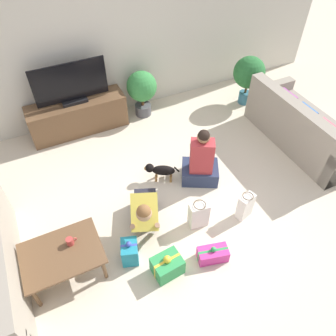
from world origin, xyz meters
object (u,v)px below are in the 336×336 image
at_px(potted_plant_back_right, 142,89).
at_px(gift_bag_a, 199,215).
at_px(tv, 71,86).
at_px(potted_plant_corner_right, 249,74).
at_px(dog, 160,170).
at_px(gift_bag_b, 245,206).
at_px(tv_console, 78,116).
at_px(person_kneeling, 145,211).
at_px(mug, 70,241).
at_px(gift_box_b, 130,252).
at_px(gift_box_c, 213,254).
at_px(coffee_table, 62,255).
at_px(sofa_right, 302,128).
at_px(person_sitting, 201,163).
at_px(gift_box_a, 167,266).

height_order(potted_plant_back_right, gift_bag_a, potted_plant_back_right).
distance_m(tv, potted_plant_corner_right, 3.07).
xyz_separation_m(dog, gift_bag_b, (0.73, -1.07, 0.00)).
bearing_deg(tv, tv_console, 0.00).
xyz_separation_m(person_kneeling, mug, (-0.94, -0.12, 0.13)).
distance_m(gift_box_b, gift_box_c, 0.99).
bearing_deg(tv, coffee_table, -108.21).
bearing_deg(mug, person_kneeling, 7.56).
height_order(coffee_table, mug, mug).
height_order(sofa_right, dog, sofa_right).
height_order(coffee_table, tv_console, tv_console).
bearing_deg(gift_bag_b, gift_box_c, -152.37).
bearing_deg(tv_console, tv, 0.00).
bearing_deg(dog, person_sitting, 93.94).
bearing_deg(person_sitting, mug, 43.27).
bearing_deg(tv_console, person_kneeling, -84.15).
height_order(sofa_right, person_kneeling, sofa_right).
distance_m(tv_console, mug, 2.56).
bearing_deg(person_sitting, gift_box_c, 95.30).
distance_m(gift_bag_a, mug, 1.59).
bearing_deg(mug, gift_box_b, -21.30).
height_order(sofa_right, gift_box_b, sofa_right).
height_order(sofa_right, mug, sofa_right).
distance_m(person_kneeling, gift_box_b, 0.53).
distance_m(sofa_right, potted_plant_corner_right, 1.39).
height_order(potted_plant_back_right, gift_bag_b, potted_plant_back_right).
relative_size(tv, potted_plant_corner_right, 1.26).
bearing_deg(person_sitting, coffee_table, 44.16).
relative_size(dog, gift_box_a, 1.29).
height_order(potted_plant_corner_right, person_kneeling, potted_plant_corner_right).
xyz_separation_m(sofa_right, person_kneeling, (-2.92, -0.44, 0.03)).
relative_size(coffee_table, gift_bag_b, 2.12).
height_order(tv_console, person_kneeling, person_kneeling).
bearing_deg(person_kneeling, sofa_right, 30.80).
bearing_deg(dog, gift_bag_b, 63.00).
xyz_separation_m(dog, gift_box_b, (-0.86, -1.02, -0.05)).
relative_size(gift_bag_a, gift_bag_b, 0.99).
relative_size(tv_console, person_kneeling, 2.01).
bearing_deg(tv, person_kneeling, -84.15).
bearing_deg(gift_box_b, gift_box_c, -25.65).
distance_m(gift_bag_b, mug, 2.21).
distance_m(tv, dog, 1.94).
bearing_deg(person_sitting, gift_box_b, 57.00).
bearing_deg(gift_box_c, potted_plant_corner_right, 48.92).
relative_size(sofa_right, person_kneeling, 2.53).
bearing_deg(mug, tv, 74.02).
bearing_deg(person_kneeling, gift_box_c, -33.40).
distance_m(sofa_right, gift_bag_a, 2.41).
distance_m(gift_box_a, mug, 1.13).
xyz_separation_m(tv, gift_bag_b, (1.48, -2.74, -0.67)).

